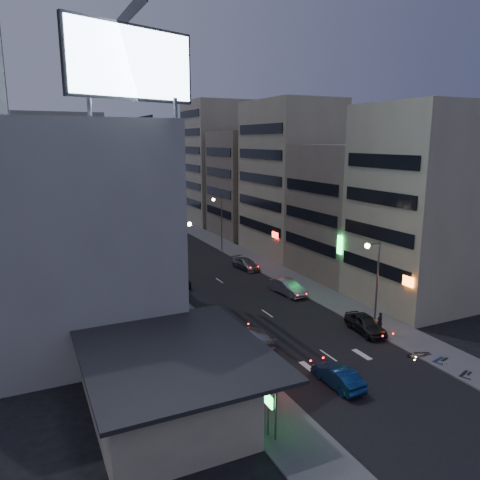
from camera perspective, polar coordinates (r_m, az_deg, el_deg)
ground at (r=35.57m, az=14.62°, el=-16.02°), size 180.00×180.00×0.00m
sidewalk_left at (r=57.60m, az=-11.47°, el=-4.76°), size 4.00×120.00×0.12m
sidewalk_right at (r=63.09m, az=2.78°, el=-3.04°), size 4.00×120.00×0.12m
food_court at (r=30.32m, az=-9.50°, el=-16.76°), size 11.00×13.00×3.88m
white_building at (r=44.50m, az=-20.09°, el=1.62°), size 14.00×24.00×18.00m
shophouse_near at (r=49.89m, az=20.84°, el=3.79°), size 10.00×11.00×20.00m
shophouse_mid at (r=58.94m, az=13.02°, el=3.47°), size 11.00×12.00×16.00m
shophouse_far at (r=68.94m, az=6.09°, el=7.44°), size 10.00×14.00×22.00m
far_left_a at (r=69.21m, az=-20.93°, el=5.90°), size 11.00×10.00×20.00m
far_left_b at (r=82.34m, az=-21.90°, el=4.94°), size 12.00×10.00×15.00m
far_right_a at (r=82.47m, az=0.91°, el=6.87°), size 11.00×12.00×18.00m
far_right_b at (r=95.19m, az=-2.58°, el=9.37°), size 12.00×12.00×24.00m
billboard at (r=34.93m, az=-13.01°, el=20.25°), size 9.52×3.75×6.20m
street_lamp_right_near at (r=41.43m, az=16.02°, el=-4.02°), size 1.60×0.44×8.02m
street_lamp_left at (r=49.33m, az=-7.10°, el=-1.07°), size 1.60×0.44×8.02m
street_lamp_right_far at (r=69.94m, az=-2.55°, el=2.91°), size 1.60×0.44×8.02m
parked_car_right_near at (r=42.95m, az=15.04°, el=-9.82°), size 2.43×4.87×1.59m
parked_car_right_mid at (r=51.49m, az=5.83°, el=-5.72°), size 2.25×5.14×1.64m
parked_car_left at (r=54.76m, az=-7.63°, el=-4.86°), size 2.47×4.84×1.31m
parked_car_right_far at (r=61.09m, az=0.72°, el=-2.92°), size 2.55×4.99×1.39m
road_car_blue at (r=33.96m, az=11.83°, el=-15.94°), size 1.65×4.37×1.43m
road_car_silver at (r=39.17m, az=1.91°, el=-11.74°), size 2.30×4.95×1.40m
person at (r=43.60m, az=16.68°, el=-9.44°), size 0.58×0.38×1.57m
scooter_black_a at (r=38.71m, az=25.81°, el=-13.36°), size 1.22×1.93×1.12m
scooter_silver_a at (r=40.28m, az=23.54°, el=-12.23°), size 1.11×1.72×1.00m
scooter_blue at (r=40.16m, az=23.39°, el=-12.14°), size 1.07×2.05×1.19m
scooter_black_b at (r=40.59m, az=22.06°, el=-11.82°), size 1.25×1.94×1.13m
scooter_silver_b at (r=40.20m, az=21.48°, el=-12.04°), size 0.84×1.84×1.08m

